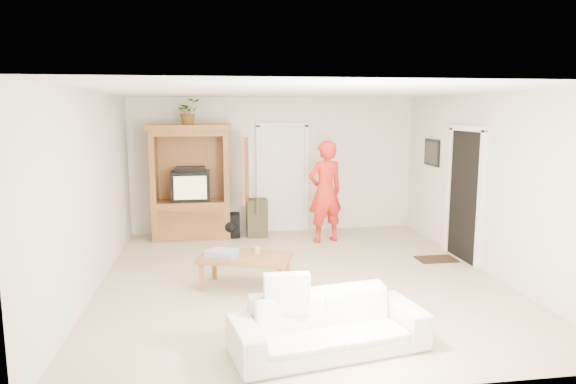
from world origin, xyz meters
The scene contains 19 objects.
floor centered at (0.00, 0.00, 0.00)m, with size 6.00×6.00×0.00m, color tan.
ceiling centered at (0.00, 0.00, 2.60)m, with size 6.00×6.00×0.00m, color white.
wall_back centered at (0.00, 3.00, 1.30)m, with size 5.50×5.50×0.00m, color silver.
wall_front centered at (0.00, -3.00, 1.30)m, with size 5.50×5.50×0.00m, color silver.
wall_left centered at (-2.75, 0.00, 1.30)m, with size 6.00×6.00×0.00m, color silver.
wall_right centered at (2.75, 0.00, 1.30)m, with size 6.00×6.00×0.00m, color silver.
armoire centered at (-1.58, 2.66, 0.91)m, with size 1.82×1.14×2.10m.
door_back centered at (0.15, 2.97, 1.02)m, with size 0.85×0.05×2.04m, color white.
doorway_right centered at (2.73, 0.60, 1.02)m, with size 0.05×0.90×2.04m, color black.
framed_picture centered at (2.73, 1.90, 1.60)m, with size 0.03×0.60×0.48m, color black.
doormat centered at (2.30, 0.60, 0.01)m, with size 0.60×0.40×0.02m, color #382316.
plant centered at (-1.60, 2.63, 2.33)m, with size 0.41×0.35×0.45m, color #4C7238.
man centered at (0.79, 2.01, 0.91)m, with size 0.67×0.44×1.82m, color red.
sofa centered at (-0.10, -2.20, 0.28)m, with size 1.91×0.75×0.56m, color silver.
coffee_table centered at (-0.79, -0.24, 0.39)m, with size 1.35×1.01×0.45m.
towel centered at (-1.10, -0.24, 0.49)m, with size 0.38×0.28×0.08m, color #ED4F89.
candle centered at (-0.63, -0.18, 0.50)m, with size 0.08×0.08×0.10m, color tan.
backpack_black centered at (-0.90, 2.50, 0.23)m, with size 0.37×0.22×0.46m, color black, non-canonical shape.
backpack_olive centered at (-0.39, 2.53, 0.36)m, with size 0.38×0.28×0.72m, color #47442B, non-canonical shape.
Camera 1 is at (-1.19, -6.86, 2.35)m, focal length 32.00 mm.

